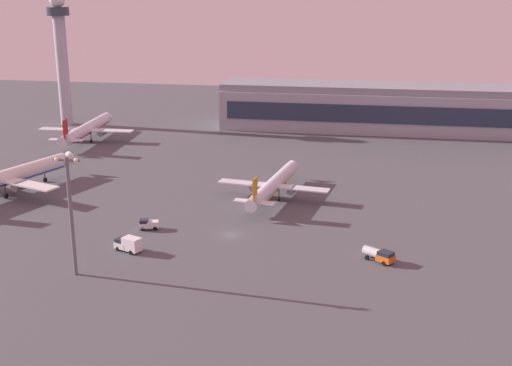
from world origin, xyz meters
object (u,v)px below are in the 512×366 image
object	(u,v)px
catering_truck	(129,244)
fuel_truck	(379,255)
control_tower	(61,50)
airplane_near_gate	(5,178)
cargo_loader	(148,224)
airplane_far_stand	(274,185)
apron_light_east	(70,208)
airplane_terminal_side	(86,129)

from	to	relation	value
catering_truck	fuel_truck	bearing A→B (deg)	-62.58
control_tower	catering_truck	distance (m)	134.82
catering_truck	airplane_near_gate	bearing A→B (deg)	78.79
catering_truck	cargo_loader	xyz separation A→B (m)	(-0.21, 12.43, -0.40)
control_tower	airplane_far_stand	xyz separation A→B (m)	(90.16, -75.66, -23.97)
control_tower	airplane_near_gate	xyz separation A→B (m)	(23.58, -84.43, -23.16)
airplane_far_stand	airplane_near_gate	bearing A→B (deg)	-164.34
fuel_truck	apron_light_east	bearing A→B (deg)	-40.12
airplane_far_stand	control_tower	bearing A→B (deg)	148.15
catering_truck	fuel_truck	xyz separation A→B (m)	(48.82, 3.67, -0.21)
fuel_truck	airplane_terminal_side	bearing A→B (deg)	-97.63
control_tower	fuel_truck	xyz separation A→B (m)	(115.83, -110.42, -26.09)
control_tower	airplane_near_gate	distance (m)	90.67
airplane_terminal_side	fuel_truck	distance (m)	129.06
airplane_near_gate	fuel_truck	size ratio (longest dim) A/B	6.71
airplane_terminal_side	cargo_loader	world-z (taller)	airplane_terminal_side
control_tower	catering_truck	xyz separation A→B (m)	(67.01, -114.09, -25.88)
airplane_terminal_side	cargo_loader	xyz separation A→B (m)	(47.76, -76.56, -2.85)
control_tower	catering_truck	size ratio (longest dim) A/B	7.87
catering_truck	control_tower	bearing A→B (deg)	53.55
control_tower	cargo_loader	xyz separation A→B (m)	(66.80, -101.66, -26.28)
airplane_near_gate	airplane_far_stand	world-z (taller)	airplane_near_gate
fuel_truck	airplane_near_gate	bearing A→B (deg)	-71.97
control_tower	airplane_terminal_side	world-z (taller)	control_tower
catering_truck	cargo_loader	size ratio (longest dim) A/B	1.36
fuel_truck	catering_truck	bearing A→B (deg)	-51.94
airplane_terminal_side	cargo_loader	size ratio (longest dim) A/B	9.22
airplane_near_gate	apron_light_east	bearing A→B (deg)	-28.53
airplane_far_stand	airplane_terminal_side	bearing A→B (deg)	152.75
airplane_far_stand	cargo_loader	xyz separation A→B (m)	(-23.36, -26.01, -2.31)
control_tower	cargo_loader	size ratio (longest dim) A/B	10.70
catering_truck	cargo_loader	world-z (taller)	catering_truck
control_tower	airplane_terminal_side	size ratio (longest dim) A/B	1.16
airplane_near_gate	cargo_loader	distance (m)	46.64
airplane_terminal_side	catering_truck	bearing A→B (deg)	-64.36
airplane_near_gate	fuel_truck	bearing A→B (deg)	3.59
airplane_near_gate	catering_truck	world-z (taller)	airplane_near_gate
airplane_near_gate	cargo_loader	size ratio (longest dim) A/B	9.54
fuel_truck	apron_light_east	distance (m)	57.86
control_tower	airplane_far_stand	distance (m)	120.12
cargo_loader	airplane_near_gate	bearing A→B (deg)	53.57
airplane_terminal_side	apron_light_east	size ratio (longest dim) A/B	1.87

